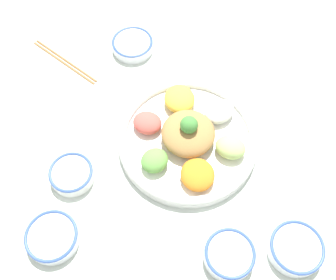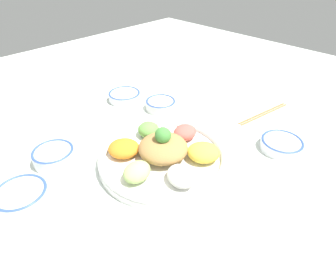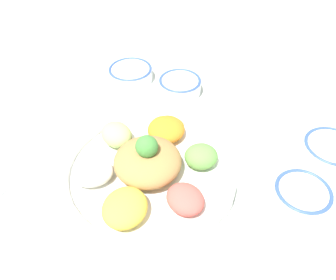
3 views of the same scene
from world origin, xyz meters
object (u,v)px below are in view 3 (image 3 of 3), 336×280
at_px(serving_spoon_main, 10,183).
at_px(rice_bowl_blue, 180,85).
at_px(rice_bowl_plain, 131,73).
at_px(serving_spoon_extra, 51,85).
at_px(salad_platter, 148,169).
at_px(sauce_bowl_far, 331,149).
at_px(sauce_bowl_dark, 302,195).

bearing_deg(serving_spoon_main, rice_bowl_blue, 153.83).
height_order(rice_bowl_plain, serving_spoon_extra, rice_bowl_plain).
height_order(salad_platter, serving_spoon_extra, salad_platter).
height_order(rice_bowl_blue, rice_bowl_plain, rice_bowl_blue).
height_order(salad_platter, rice_bowl_blue, salad_platter).
xyz_separation_m(rice_bowl_blue, serving_spoon_extra, (-0.28, 0.21, -0.02)).
height_order(rice_bowl_plain, sauce_bowl_far, rice_bowl_plain).
distance_m(sauce_bowl_dark, serving_spoon_main, 0.56).
height_order(sauce_bowl_dark, sauce_bowl_far, sauce_bowl_dark).
distance_m(sauce_bowl_dark, serving_spoon_extra, 0.67).
relative_size(salad_platter, sauce_bowl_far, 2.97).
bearing_deg(serving_spoon_main, rice_bowl_plain, 172.30).
height_order(salad_platter, serving_spoon_main, salad_platter).
bearing_deg(sauce_bowl_far, serving_spoon_main, 154.94).
bearing_deg(sauce_bowl_dark, salad_platter, 137.31).
distance_m(rice_bowl_blue, rice_bowl_plain, 0.15).
relative_size(rice_bowl_blue, serving_spoon_main, 0.85).
bearing_deg(rice_bowl_blue, sauce_bowl_far, -67.32).
relative_size(salad_platter, rice_bowl_blue, 3.18).
height_order(salad_platter, rice_bowl_plain, salad_platter).
distance_m(sauce_bowl_dark, rice_bowl_plain, 0.53).
xyz_separation_m(sauce_bowl_far, serving_spoon_extra, (-0.43, 0.56, -0.01)).
bearing_deg(sauce_bowl_dark, rice_bowl_blue, 90.80).
bearing_deg(serving_spoon_extra, sauce_bowl_far, 116.33).
xyz_separation_m(salad_platter, sauce_bowl_far, (0.36, -0.15, -0.01)).
distance_m(rice_bowl_blue, sauce_bowl_dark, 0.40).
bearing_deg(sauce_bowl_dark, rice_bowl_plain, 99.38).
distance_m(rice_bowl_plain, sauce_bowl_far, 0.53).
xyz_separation_m(serving_spoon_main, serving_spoon_extra, (0.17, 0.28, 0.00)).
xyz_separation_m(rice_bowl_blue, sauce_bowl_far, (0.15, -0.36, -0.00)).
relative_size(rice_bowl_blue, rice_bowl_plain, 0.93).
relative_size(sauce_bowl_dark, serving_spoon_main, 0.82).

